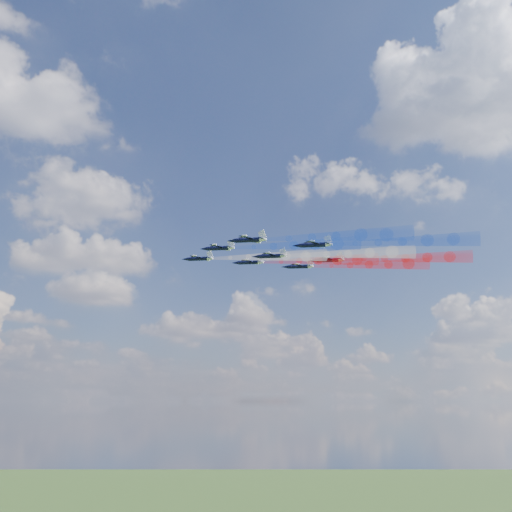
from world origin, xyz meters
name	(u,v)px	position (x,y,z in m)	size (l,w,h in m)	color
jet_lead	(198,259)	(-30.49, 22.66, 160.04)	(9.36, 11.70, 3.12)	black
trail_lead	(267,257)	(-15.18, 4.83, 158.35)	(3.90, 36.78, 3.90)	white
jet_inner_left	(218,248)	(-30.13, 6.74, 159.66)	(9.36, 11.70, 3.12)	black
trail_inner_left	(294,245)	(-14.82, -11.09, 157.97)	(3.90, 36.78, 3.90)	blue
jet_inner_right	(249,262)	(-14.01, 20.06, 160.02)	(9.36, 11.70, 3.12)	black
trail_inner_right	(318,261)	(1.31, 2.24, 158.33)	(3.90, 36.78, 3.90)	red
jet_outer_left	(248,240)	(-30.09, -13.75, 156.89)	(9.36, 11.70, 3.12)	black
trail_outer_left	(336,236)	(-14.78, -31.58, 155.20)	(3.90, 36.78, 3.90)	blue
jet_center_third	(271,256)	(-14.88, 2.96, 158.11)	(9.36, 11.70, 3.12)	black
trail_center_third	(348,254)	(0.43, -14.86, 156.42)	(3.90, 36.78, 3.90)	white
jet_outer_right	(299,267)	(2.67, 16.60, 159.61)	(9.36, 11.70, 3.12)	black
trail_outer_right	(369,265)	(17.98, -1.23, 157.92)	(3.90, 36.78, 3.90)	red
jet_rear_left	(314,245)	(-11.78, -16.44, 157.10)	(9.36, 11.70, 3.12)	black
trail_rear_left	(402,242)	(3.53, -34.26, 155.41)	(3.90, 36.78, 3.90)	blue
jet_rear_right	(328,260)	(3.86, 0.74, 158.39)	(9.36, 11.70, 3.12)	black
trail_rear_right	(406,258)	(19.17, -17.08, 156.70)	(3.90, 36.78, 3.90)	red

